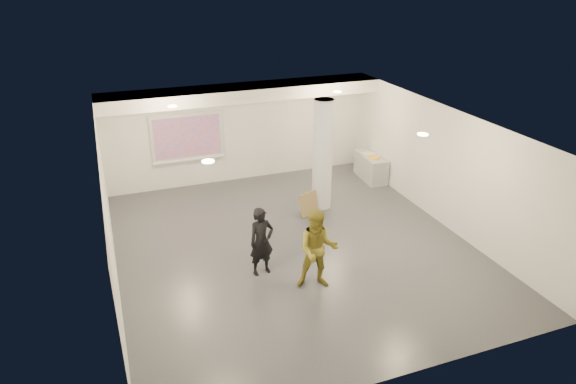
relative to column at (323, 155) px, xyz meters
name	(u,v)px	position (x,y,z in m)	size (l,w,h in m)	color
floor	(294,247)	(-1.50, -1.80, -1.50)	(8.00, 9.00, 0.01)	#383A3F
ceiling	(295,124)	(-1.50, -1.80, 1.50)	(8.00, 9.00, 0.01)	white
wall_back	(240,132)	(-1.50, 2.70, 0.00)	(8.00, 0.01, 3.00)	silver
wall_front	(402,302)	(-1.50, -6.30, 0.00)	(8.00, 0.01, 3.00)	silver
wall_left	(108,217)	(-5.50, -1.80, 0.00)	(0.01, 9.00, 3.00)	silver
wall_right	(443,166)	(2.50, -1.80, 0.00)	(0.01, 9.00, 3.00)	silver
soffit_band	(244,93)	(-1.50, 2.15, 1.32)	(8.00, 1.10, 0.36)	white
downlight_nw	(172,106)	(-3.70, 0.70, 1.48)	(0.22, 0.22, 0.02)	#FED881
downlight_ne	(337,92)	(0.70, 0.70, 1.48)	(0.22, 0.22, 0.02)	#FED881
downlight_sw	(208,161)	(-3.70, -3.30, 1.48)	(0.22, 0.22, 0.02)	#FED881
downlight_se	(423,134)	(0.70, -3.30, 1.48)	(0.22, 0.22, 0.02)	#FED881
column	(323,155)	(0.00, 0.00, 0.00)	(0.52, 0.52, 3.00)	silver
projection_screen	(187,138)	(-3.10, 2.65, 0.03)	(2.10, 0.13, 1.42)	white
credenza	(371,167)	(2.22, 1.26, -1.11)	(0.55, 1.32, 0.77)	#9EA1A4
papers_stack	(369,153)	(2.22, 1.44, -0.72)	(0.27, 0.35, 0.02)	white
postit_pad	(374,157)	(2.18, 1.05, -0.71)	(0.25, 0.34, 0.03)	yellow
cardboard_back	(309,204)	(-0.53, -0.36, -1.19)	(0.57, 0.05, 0.63)	olive
cardboard_front	(313,200)	(-0.29, -0.10, -1.24)	(0.48, 0.05, 0.53)	olive
woman	(262,242)	(-2.54, -2.59, -0.74)	(0.56, 0.37, 1.53)	black
man	(318,249)	(-1.62, -3.46, -0.64)	(0.84, 0.65, 1.72)	olive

